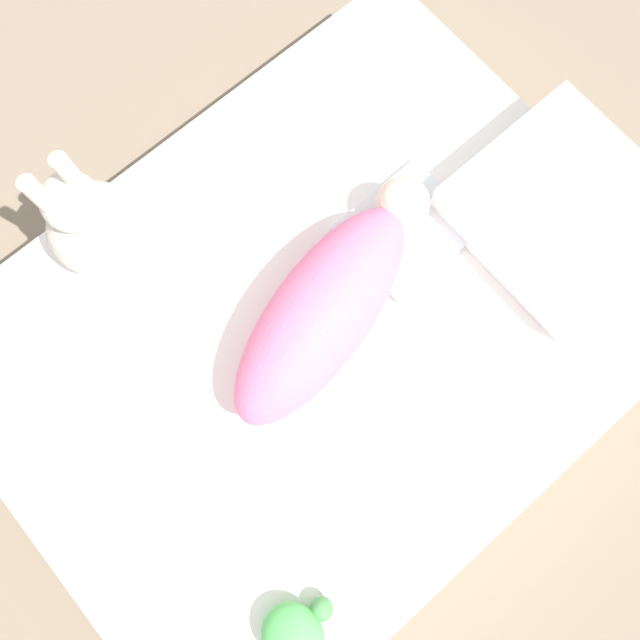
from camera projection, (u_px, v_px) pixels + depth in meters
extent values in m
plane|color=#7A6B56|center=(318.00, 347.00, 1.55)|extent=(12.00, 12.00, 0.00)
cube|color=white|center=(317.00, 337.00, 1.43)|extent=(1.41, 1.10, 0.24)
cube|color=white|center=(407.00, 230.00, 1.35)|extent=(0.25, 0.22, 0.02)
ellipsoid|color=pink|center=(323.00, 315.00, 1.23)|extent=(0.55, 0.32, 0.17)
sphere|color=beige|center=(402.00, 204.00, 1.29)|extent=(0.11, 0.11, 0.11)
cube|color=white|center=(562.00, 210.00, 1.32)|extent=(0.39, 0.40, 0.10)
sphere|color=beige|center=(98.00, 229.00, 1.26)|extent=(0.20, 0.20, 0.20)
sphere|color=beige|center=(72.00, 202.00, 1.13)|extent=(0.11, 0.11, 0.11)
cylinder|color=beige|center=(38.00, 194.00, 1.05)|extent=(0.03, 0.03, 0.09)
cylinder|color=beige|center=(69.00, 172.00, 1.06)|extent=(0.03, 0.03, 0.09)
ellipsoid|color=#51B756|center=(293.00, 637.00, 1.15)|extent=(0.11, 0.12, 0.08)
sphere|color=#4C934C|center=(322.00, 609.00, 1.16)|extent=(0.04, 0.04, 0.04)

